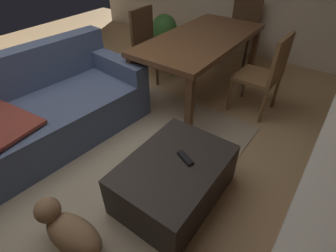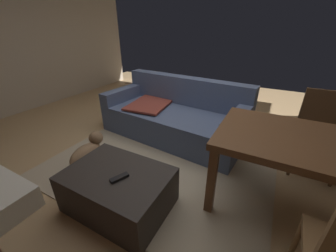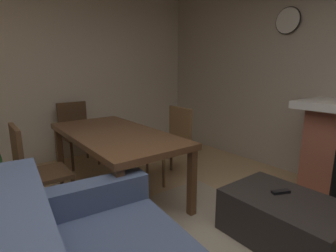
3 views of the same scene
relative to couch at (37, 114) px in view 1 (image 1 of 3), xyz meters
name	(u,v)px [view 1 (image 1 of 3)]	position (x,y,z in m)	size (l,w,h in m)	color
floor	(82,144)	(0.16, -0.41, -0.30)	(7.99, 7.99, 0.00)	tan
area_rug	(112,158)	(0.19, -0.80, -0.29)	(2.60, 2.00, 0.01)	tan
couch	(37,114)	(0.00, 0.00, 0.00)	(2.19, 1.15, 0.85)	#4C5B7F
ottoman_coffee_table	(174,180)	(0.19, -1.54, -0.11)	(0.92, 0.65, 0.39)	#2D2826
tv_remote	(185,158)	(0.27, -1.59, 0.10)	(0.05, 0.16, 0.02)	black
dining_table	(202,43)	(1.81, -0.81, 0.36)	(1.83, 0.89, 0.74)	brown
dining_chair_south	(267,72)	(1.80, -1.65, 0.22)	(0.46, 0.46, 0.93)	brown
dining_chair_north	(149,40)	(1.81, 0.02, 0.22)	(0.44, 0.44, 0.93)	#513823
dining_chair_east	(242,27)	(3.11, -0.81, 0.22)	(0.47, 0.47, 0.93)	#513823
potted_plant	(164,30)	(2.70, 0.42, 0.05)	(0.44, 0.44, 0.62)	#474C51
small_dog	(69,230)	(-0.57, -1.22, -0.11)	(0.27, 0.53, 0.33)	#8C6B4C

